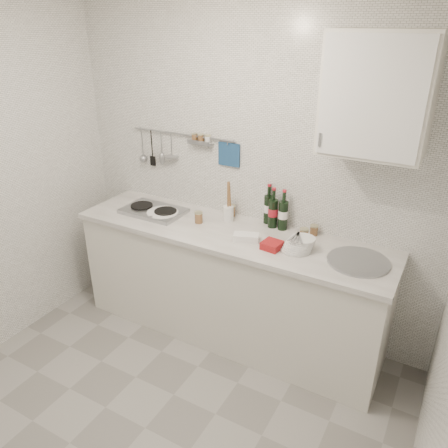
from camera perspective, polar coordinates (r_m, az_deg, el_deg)
name	(u,v)px	position (r m, az deg, el deg)	size (l,w,h in m)	color
floor	(145,428)	(3.08, -10.26, -24.75)	(3.00, 3.00, 0.00)	slate
back_wall	(248,177)	(3.36, 3.18, 6.12)	(3.00, 0.02, 2.50)	silver
counter	(230,286)	(3.48, 0.75, -8.16)	(2.44, 0.64, 0.96)	silver
wall_rail	(180,146)	(3.57, -5.73, 10.13)	(0.98, 0.09, 0.34)	#93969B
wall_cabinet	(378,95)	(2.75, 19.46, 15.61)	(0.60, 0.38, 0.70)	silver
plate_stack_hob	(162,214)	(3.51, -8.12, 1.32)	(0.27, 0.27, 0.03)	#505AB5
plate_stack_sink	(299,244)	(3.00, 9.77, -2.60)	(0.23, 0.21, 0.10)	white
wine_bottles	(275,207)	(3.27, 6.67, 2.18)	(0.22, 0.13, 0.31)	black
butter_dish	(246,237)	(3.09, 2.92, -1.77)	(0.18, 0.09, 0.05)	white
strawberry_punnet	(272,245)	(3.00, 6.27, -2.77)	(0.12, 0.12, 0.05)	red
utensil_crock	(228,212)	(3.37, 0.59, 1.63)	(0.08, 0.08, 0.33)	white
jar_a	(232,211)	(3.47, 0.99, 1.76)	(0.06, 0.06, 0.09)	brown
jar_b	(314,230)	(3.23, 11.67, -0.78)	(0.06, 0.06, 0.08)	brown
jar_c	(304,234)	(3.14, 10.40, -1.31)	(0.06, 0.06, 0.09)	brown
jar_d	(199,217)	(3.36, -3.33, 0.88)	(0.07, 0.07, 0.09)	brown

